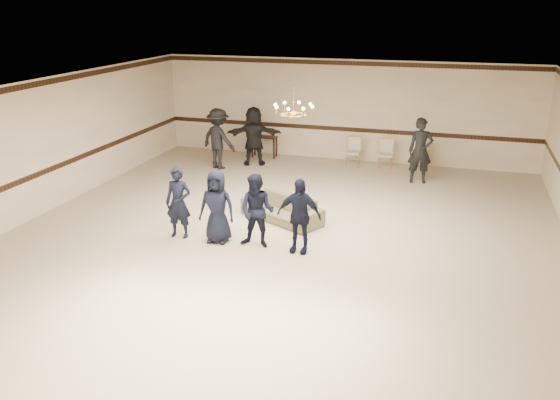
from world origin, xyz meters
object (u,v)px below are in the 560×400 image
at_px(banquet_chair_mid, 386,154).
at_px(adult_left, 218,139).
at_px(adult_right, 420,151).
at_px(banquet_chair_left, 353,152).
at_px(chandelier, 294,100).
at_px(banquet_chair_right, 419,157).
at_px(boy_b, 217,207).
at_px(boy_a, 178,203).
at_px(adult_mid, 254,136).
at_px(boy_c, 257,211).
at_px(settee, 282,208).
at_px(console_table, 264,147).
at_px(boy_d, 299,216).

bearing_deg(banquet_chair_mid, adult_left, -165.78).
relative_size(adult_right, banquet_chair_left, 2.08).
distance_m(chandelier, banquet_chair_right, 6.32).
bearing_deg(banquet_chair_mid, banquet_chair_left, 177.53).
xyz_separation_m(boy_b, adult_right, (3.80, 5.62, 0.14)).
distance_m(boy_a, adult_left, 5.48).
xyz_separation_m(adult_mid, banquet_chair_mid, (4.01, 0.77, -0.48)).
bearing_deg(adult_right, chandelier, -133.06).
relative_size(boy_c, banquet_chair_mid, 1.76).
bearing_deg(boy_a, banquet_chair_right, 52.52).
distance_m(settee, console_table, 5.82).
relative_size(boy_b, boy_c, 1.00).
distance_m(adult_mid, banquet_chair_left, 3.15).
distance_m(boy_d, banquet_chair_left, 6.80).
relative_size(chandelier, boy_c, 0.60).
xyz_separation_m(adult_left, banquet_chair_left, (3.91, 1.47, -0.48)).
relative_size(boy_b, adult_right, 0.85).
height_order(boy_b, banquet_chair_right, boy_b).
xyz_separation_m(boy_a, banquet_chair_right, (4.61, 6.79, -0.34)).
bearing_deg(boy_c, banquet_chair_left, 84.07).
xyz_separation_m(adult_mid, banquet_chair_left, (3.01, 0.77, -0.48)).
bearing_deg(boy_b, banquet_chair_left, 72.33).
bearing_deg(boy_c, banquet_chair_right, 68.40).
bearing_deg(boy_a, banquet_chair_mid, 58.69).
bearing_deg(adult_mid, console_table, -108.28).
bearing_deg(settee, banquet_chair_right, 89.54).
bearing_deg(banquet_chair_left, settee, -97.16).
bearing_deg(boy_c, console_table, 108.26).
distance_m(chandelier, console_table, 6.55).
xyz_separation_m(chandelier, adult_mid, (-2.55, 4.52, -1.95)).
distance_m(chandelier, settee, 2.60).
bearing_deg(chandelier, adult_right, 58.21).
bearing_deg(banquet_chair_left, boy_d, -88.00).
xyz_separation_m(boy_d, adult_mid, (-3.10, 6.02, 0.14)).
bearing_deg(adult_right, adult_mid, 164.24).
height_order(settee, adult_mid, adult_mid).
xyz_separation_m(chandelier, console_table, (-2.54, 5.49, -2.52)).
height_order(boy_a, adult_right, adult_right).
xyz_separation_m(adult_mid, console_table, (0.01, 0.97, -0.57)).
bearing_deg(console_table, chandelier, -60.52).
bearing_deg(settee, console_table, 140.25).
distance_m(banquet_chair_left, console_table, 3.01).
height_order(boy_a, banquet_chair_right, boy_a).
bearing_deg(settee, adult_mid, 144.70).
xyz_separation_m(chandelier, adult_left, (-3.45, 3.82, -1.95)).
distance_m(boy_c, banquet_chair_left, 6.85).
relative_size(chandelier, banquet_chair_right, 1.05).
relative_size(banquet_chair_mid, banquet_chair_right, 1.00).
bearing_deg(banquet_chair_right, settee, -120.10).
height_order(banquet_chair_right, console_table, banquet_chair_right).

